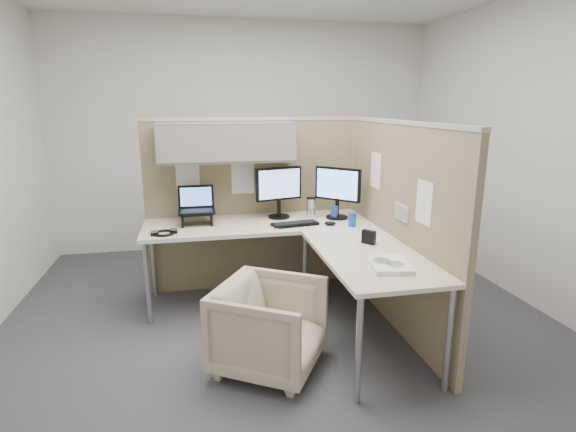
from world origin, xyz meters
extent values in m
plane|color=#39393F|center=(0.00, 0.00, 0.00)|extent=(4.50, 4.50, 0.00)
cube|color=#8F7D5D|center=(-0.10, 0.90, 0.80)|extent=(2.00, 0.05, 1.60)
cube|color=#A8A399|center=(-0.10, 0.90, 1.61)|extent=(2.00, 0.06, 0.03)
cube|color=slate|center=(-0.35, 0.75, 1.42)|extent=(1.20, 0.34, 0.34)
cube|color=gray|center=(-0.35, 0.57, 1.42)|extent=(1.18, 0.01, 0.30)
plane|color=white|center=(-0.70, 0.87, 1.15)|extent=(0.26, 0.00, 0.26)
plane|color=white|center=(-0.20, 0.87, 1.08)|extent=(0.26, 0.00, 0.26)
cube|color=#8F7D5D|center=(0.90, -0.10, 0.80)|extent=(0.05, 2.00, 1.60)
cube|color=#A8A399|center=(0.90, -0.10, 1.61)|extent=(0.06, 2.00, 0.03)
cube|color=#A8A399|center=(0.90, 0.90, 0.80)|extent=(0.06, 0.06, 1.60)
cube|color=silver|center=(0.87, -0.25, 0.96)|extent=(0.02, 0.20, 0.12)
cube|color=gray|center=(0.86, -0.25, 0.96)|extent=(0.00, 0.16, 0.09)
plane|color=white|center=(0.87, 0.30, 1.20)|extent=(0.00, 0.26, 0.26)
plane|color=white|center=(0.87, -0.55, 1.10)|extent=(0.00, 0.26, 0.26)
cube|color=beige|center=(-0.10, 0.54, 0.71)|extent=(2.00, 0.68, 0.03)
cube|color=beige|center=(0.54, -0.45, 0.71)|extent=(0.68, 1.30, 0.03)
cube|color=white|center=(-0.10, 0.20, 0.71)|extent=(2.00, 0.02, 0.03)
cylinder|color=gray|center=(-1.05, 0.25, 0.35)|extent=(0.04, 0.04, 0.70)
cylinder|color=gray|center=(-1.05, 0.83, 0.35)|extent=(0.04, 0.04, 0.70)
cylinder|color=gray|center=(0.25, -1.05, 0.35)|extent=(0.04, 0.04, 0.70)
cylinder|color=gray|center=(0.83, -1.05, 0.35)|extent=(0.04, 0.04, 0.70)
cylinder|color=gray|center=(0.25, 0.25, 0.35)|extent=(0.04, 0.04, 0.70)
imported|color=beige|center=(-0.20, -0.57, 0.33)|extent=(0.85, 0.87, 0.66)
cylinder|color=black|center=(0.10, 0.68, 0.74)|extent=(0.20, 0.20, 0.02)
cylinder|color=black|center=(0.10, 0.68, 0.82)|extent=(0.04, 0.04, 0.15)
cube|color=black|center=(0.10, 0.68, 1.05)|extent=(0.44, 0.14, 0.30)
cube|color=#8DA6F4|center=(0.11, 0.66, 1.05)|extent=(0.39, 0.10, 0.26)
cylinder|color=black|center=(0.62, 0.55, 0.74)|extent=(0.20, 0.20, 0.02)
cylinder|color=black|center=(0.62, 0.55, 0.82)|extent=(0.04, 0.04, 0.15)
cube|color=black|center=(0.62, 0.55, 1.05)|extent=(0.34, 0.33, 0.30)
cube|color=#5BA0F9|center=(0.61, 0.54, 1.05)|extent=(0.29, 0.28, 0.26)
cube|color=black|center=(-0.64, 0.59, 0.83)|extent=(0.27, 0.22, 0.01)
cube|color=black|center=(-0.76, 0.59, 0.78)|extent=(0.02, 0.20, 0.11)
cube|color=black|center=(-0.51, 0.59, 0.78)|extent=(0.02, 0.20, 0.11)
cube|color=black|center=(-0.64, 0.59, 0.85)|extent=(0.31, 0.22, 0.02)
cube|color=black|center=(-0.64, 0.72, 0.95)|extent=(0.31, 0.05, 0.20)
cube|color=#598CF2|center=(-0.64, 0.71, 0.95)|extent=(0.27, 0.04, 0.16)
cube|color=black|center=(0.19, 0.38, 0.74)|extent=(0.42, 0.19, 0.02)
ellipsoid|color=black|center=(0.49, 0.32, 0.75)|extent=(0.11, 0.09, 0.03)
cylinder|color=silver|center=(0.40, 0.64, 0.82)|extent=(0.08, 0.08, 0.17)
cylinder|color=black|center=(0.40, 0.64, 0.91)|extent=(0.09, 0.09, 0.01)
cylinder|color=#1E3FA5|center=(0.66, 0.25, 0.79)|extent=(0.07, 0.07, 0.12)
cylinder|color=#1E3FA5|center=(0.59, 0.54, 0.79)|extent=(0.07, 0.07, 0.12)
cube|color=yellow|center=(-0.01, 0.31, 0.73)|extent=(0.08, 0.08, 0.01)
cube|color=yellow|center=(-0.25, 0.33, 0.73)|extent=(0.08, 0.08, 0.01)
cube|color=yellow|center=(-0.39, 0.60, 0.73)|extent=(0.11, 0.11, 0.01)
cube|color=yellow|center=(-0.09, 0.52, 0.73)|extent=(0.09, 0.09, 0.01)
torus|color=black|center=(-0.90, 0.33, 0.74)|extent=(0.20, 0.20, 0.02)
cylinder|color=black|center=(-0.97, 0.31, 0.75)|extent=(0.06, 0.06, 0.03)
cylinder|color=black|center=(-0.83, 0.34, 0.75)|extent=(0.06, 0.06, 0.03)
cube|color=white|center=(0.56, -0.74, 0.74)|extent=(0.29, 0.35, 0.03)
cylinder|color=silver|center=(0.58, -0.77, 0.76)|extent=(0.12, 0.12, 0.00)
cylinder|color=silver|center=(0.52, -0.69, 0.76)|extent=(0.12, 0.12, 0.00)
cube|color=black|center=(0.61, -0.24, 0.78)|extent=(0.10, 0.10, 0.10)
cube|color=white|center=(0.60, -0.25, 0.78)|extent=(0.05, 0.06, 0.08)
camera|label=1|loc=(-0.64, -3.26, 1.75)|focal=28.00mm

